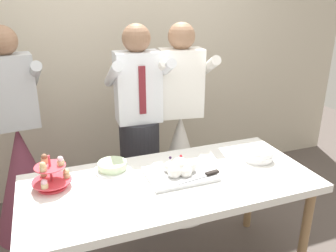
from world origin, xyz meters
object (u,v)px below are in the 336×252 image
dessert_table (171,190)px  main_cake_tray (180,170)px  plate_stack (258,155)px  person_groom (140,141)px  person_bride (180,152)px  person_guest (23,167)px  cupcake_stand (51,176)px  round_cake (112,166)px

dessert_table → main_cake_tray: 0.14m
plate_stack → person_groom: 0.94m
main_cake_tray → person_bride: person_bride is taller
main_cake_tray → plate_stack: (0.59, 0.02, -0.00)m
person_guest → person_groom: bearing=-11.6°
person_groom → dessert_table: bearing=-90.6°
dessert_table → cupcake_stand: size_ratio=7.83×
dessert_table → person_bride: size_ratio=1.08×
dessert_table → person_guest: size_ratio=1.08×
main_cake_tray → person_guest: bearing=137.8°
dessert_table → person_bride: bearing=63.5°
cupcake_stand → plate_stack: size_ratio=1.12×
person_groom → person_bride: bearing=1.4°
plate_stack → person_groom: (-0.66, 0.67, -0.07)m
dessert_table → person_groom: (0.01, 0.72, 0.05)m
dessert_table → round_cake: (-0.31, 0.26, 0.10)m
person_groom → main_cake_tray: bearing=-84.4°
dessert_table → person_bride: 0.83m
round_cake → person_bride: 0.86m
round_cake → dessert_table: bearing=-39.5°
round_cake → plate_stack: bearing=-11.7°
plate_stack → person_groom: person_groom is taller
person_guest → main_cake_tray: bearing=-42.2°
round_cake → person_groom: size_ratio=0.14×
round_cake → person_groom: person_groom is taller
dessert_table → person_guest: 1.28m
cupcake_stand → plate_stack: 1.36m
cupcake_stand → person_groom: 0.90m
main_cake_tray → person_guest: person_guest is taller
person_groom → person_guest: bearing=168.4°
person_bride → round_cake: bearing=-144.8°
person_guest → dessert_table: bearing=-45.5°
dessert_table → main_cake_tray: main_cake_tray is taller
main_cake_tray → round_cake: bearing=149.9°
person_bride → main_cake_tray: bearing=-112.5°
round_cake → person_guest: bearing=131.7°
round_cake → person_groom: 0.57m
main_cake_tray → plate_stack: main_cake_tray is taller
cupcake_stand → person_bride: person_bride is taller
person_groom → round_cake: bearing=-124.2°
plate_stack → person_guest: person_guest is taller
cupcake_stand → round_cake: bearing=13.3°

